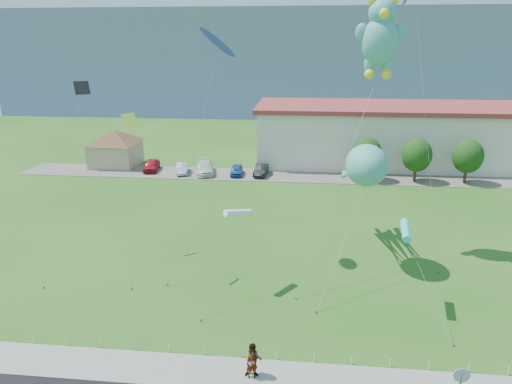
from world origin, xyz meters
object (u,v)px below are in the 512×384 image
Objects in this scene: warehouse at (474,135)px; pedestrian_right at (253,360)px; parked_car_white at (205,168)px; teddy_bear_kite at (381,35)px; stop_sign at (461,380)px; parked_car_blue at (236,170)px; pedestrian_left at (252,363)px; octopus_kite at (364,170)px; pavilion at (115,144)px; parked_car_black at (261,170)px; parked_car_silver at (182,168)px; parked_car_red at (152,165)px.

pedestrian_right is (-26.12, -46.81, -3.09)m from warehouse.
parked_car_white is 0.27× the size of teddy_bear_kite.
stop_sign is at bearing -108.90° from warehouse.
pedestrian_left is at bearing -85.25° from parked_car_blue.
pedestrian_right is at bearing -113.84° from teddy_bear_kite.
parked_car_blue is 29.43m from teddy_bear_kite.
warehouse is at bearing 71.10° from stop_sign.
octopus_kite is 0.71× the size of teddy_bear_kite.
warehouse is 37.91m from parked_car_white.
stop_sign is (-16.50, -48.21, -2.26)m from warehouse.
teddy_bear_kite is at bearing -61.01° from parked_car_white.
parked_car_blue is at bearing -10.61° from pavilion.
teddy_bear_kite is at bearing 62.80° from pedestrian_right.
warehouse is 37.55m from octopus_kite.
pavilion is 50.37m from warehouse.
octopus_kite reaches higher than pedestrian_right.
parked_car_white is at bearing 131.71° from teddy_bear_kite.
teddy_bear_kite is at bearing 43.57° from pedestrian_left.
parked_car_black is at bearing -2.75° from parked_car_blue.
pedestrian_right is at bearing -119.16° from warehouse.
stop_sign is 0.18× the size of octopus_kite.
stop_sign is at bearing -68.29° from parked_car_black.
parked_car_white is (-36.67, -9.04, -3.28)m from warehouse.
parked_car_silver reaches higher than parked_car_blue.
parked_car_black reaches higher than parked_car_blue.
pavilion is 2.39× the size of parked_car_blue.
parked_car_blue is at bearing -11.51° from parked_car_red.
pedestrian_left is at bearing -87.23° from parked_car_white.
warehouse is at bearing 38.28° from pedestrian_left.
octopus_kite is at bearing -121.01° from warehouse.
parked_car_blue is (-15.92, 38.91, -1.15)m from stop_sign.
parked_car_black is at bearing 91.38° from pedestrian_right.
pedestrian_right is 24.76m from teddy_bear_kite.
pedestrian_left is 24.91m from teddy_bear_kite.
parked_car_red is (-44.10, -8.40, -3.32)m from warehouse.
pavilion reaches higher than parked_car_red.
warehouse reaches higher than pedestrian_left.
teddy_bear_kite reaches higher than parked_car_blue.
parked_car_silver is (-13.56, 37.65, -0.21)m from pedestrian_left.
pedestrian_right is at bearing 39.01° from pedestrian_left.
parked_car_red is 0.22× the size of teddy_bear_kite.
warehouse is 13.93× the size of parked_car_red.
parked_car_red is at bearing 124.74° from stop_sign.
stop_sign is 1.50× the size of pedestrian_left.
octopus_kite is at bearing -107.52° from teddy_bear_kite.
parked_car_red is 0.81× the size of parked_car_white.
octopus_kite is (-19.28, -32.07, 3.13)m from warehouse.
parked_car_white is 1.40× the size of parked_car_blue.
teddy_bear_kite reaches higher than parked_car_white.
parked_car_red is at bearing 162.39° from parked_car_white.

